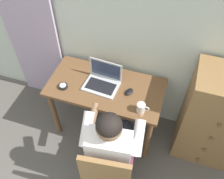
# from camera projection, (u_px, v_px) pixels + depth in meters

# --- Properties ---
(wall_back) EXTENTS (4.80, 0.05, 2.50)m
(wall_back) POSITION_uv_depth(u_px,v_px,m) (152.00, 30.00, 2.28)
(wall_back) COLOR silver
(wall_back) RESTS_ON ground_plane
(curtain_panel) EXTENTS (0.62, 0.03, 2.29)m
(curtain_panel) POSITION_uv_depth(u_px,v_px,m) (27.00, 19.00, 2.57)
(curtain_panel) COLOR #B29EBC
(curtain_panel) RESTS_ON ground_plane
(desk) EXTENTS (1.17, 0.58, 0.75)m
(desk) POSITION_uv_depth(u_px,v_px,m) (106.00, 94.00, 2.60)
(desk) COLOR brown
(desk) RESTS_ON ground_plane
(dresser) EXTENTS (0.58, 0.48, 1.15)m
(dresser) POSITION_uv_depth(u_px,v_px,m) (213.00, 118.00, 2.47)
(dresser) COLOR olive
(dresser) RESTS_ON ground_plane
(chair) EXTENTS (0.47, 0.45, 0.90)m
(chair) POSITION_uv_depth(u_px,v_px,m) (108.00, 169.00, 2.20)
(chair) COLOR brown
(chair) RESTS_ON ground_plane
(person_seated) EXTENTS (0.58, 0.61, 1.22)m
(person_seated) POSITION_uv_depth(u_px,v_px,m) (112.00, 141.00, 2.18)
(person_seated) COLOR #33384C
(person_seated) RESTS_ON ground_plane
(laptop) EXTENTS (0.36, 0.27, 0.24)m
(laptop) POSITION_uv_depth(u_px,v_px,m) (103.00, 80.00, 2.49)
(laptop) COLOR #B7BABF
(laptop) RESTS_ON desk
(computer_mouse) EXTENTS (0.09, 0.11, 0.03)m
(computer_mouse) POSITION_uv_depth(u_px,v_px,m) (129.00, 92.00, 2.44)
(computer_mouse) COLOR black
(computer_mouse) RESTS_ON desk
(desk_clock) EXTENTS (0.09, 0.09, 0.03)m
(desk_clock) POSITION_uv_depth(u_px,v_px,m) (63.00, 86.00, 2.49)
(desk_clock) COLOR black
(desk_clock) RESTS_ON desk
(coffee_mug) EXTENTS (0.12, 0.08, 0.09)m
(coffee_mug) POSITION_uv_depth(u_px,v_px,m) (141.00, 108.00, 2.28)
(coffee_mug) COLOR silver
(coffee_mug) RESTS_ON desk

